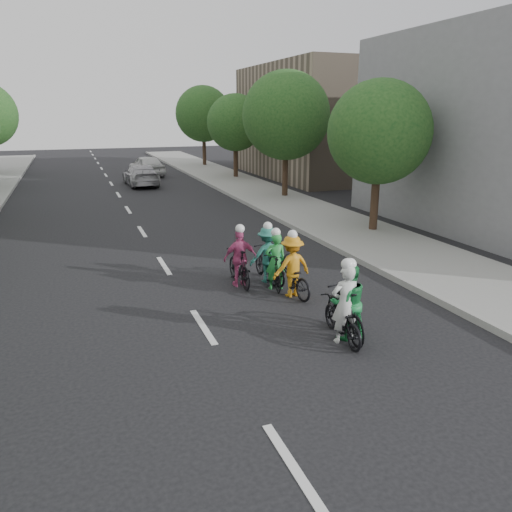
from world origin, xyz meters
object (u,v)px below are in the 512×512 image
cyclist_1 (291,272)px  cyclist_2 (343,314)px  follow_car_lead (141,175)px  cyclist_3 (267,258)px  cyclist_0 (347,308)px  cyclist_5 (240,263)px  follow_car_trail (147,166)px  cyclist_4 (275,267)px

cyclist_1 → cyclist_2: (-0.09, -2.90, -0.07)m
cyclist_1 → follow_car_lead: 22.24m
cyclist_3 → cyclist_2: bearing=91.4°
cyclist_0 → cyclist_2: (-0.15, -0.12, -0.09)m
cyclist_1 → cyclist_5: 1.60m
cyclist_0 → cyclist_5: (-1.09, 4.02, -0.03)m
cyclist_0 → cyclist_3: (-0.24, 4.07, -0.00)m
cyclist_3 → follow_car_trail: size_ratio=0.39×
cyclist_4 → cyclist_3: bearing=-82.3°
cyclist_5 → follow_car_trail: (1.26, 26.18, 0.11)m
cyclist_2 → cyclist_5: cyclist_2 is taller
cyclist_2 → cyclist_3: cyclist_2 is taller
cyclist_0 → cyclist_4: size_ratio=1.10×
cyclist_5 → follow_car_lead: size_ratio=0.38×
follow_car_trail → cyclist_2: bearing=80.6°
cyclist_1 → cyclist_5: cyclist_1 is taller
cyclist_5 → cyclist_2: bearing=102.6°
cyclist_2 → follow_car_lead: 25.14m
cyclist_5 → cyclist_4: bearing=145.8°
cyclist_3 → follow_car_lead: 20.95m
cyclist_5 → follow_car_lead: (0.12, 20.99, 0.03)m
follow_car_trail → follow_car_lead: bearing=68.9°
cyclist_0 → follow_car_lead: bearing=-82.4°
cyclist_2 → cyclist_3: (-0.09, 4.19, 0.09)m
cyclist_4 → follow_car_lead: bearing=-79.2°
cyclist_1 → cyclist_2: 2.90m
follow_car_lead → cyclist_0: bearing=90.3°
cyclist_4 → cyclist_5: size_ratio=0.97×
follow_car_lead → cyclist_5: bearing=87.7°
cyclist_0 → cyclist_4: 3.46m
cyclist_4 → cyclist_1: bearing=115.1°
cyclist_5 → follow_car_trail: 26.21m
follow_car_lead → cyclist_3: bearing=90.0°
cyclist_4 → cyclist_2: bearing=100.7°
cyclist_1 → cyclist_2: cyclist_2 is taller
cyclist_0 → cyclist_1: 2.78m
cyclist_2 → cyclist_4: bearing=-83.9°
cyclist_0 → follow_car_lead: size_ratio=0.40×
cyclist_2 → cyclist_5: 4.24m
cyclist_0 → cyclist_3: bearing=-81.2°
cyclist_4 → follow_car_lead: (-0.71, 21.55, 0.09)m
cyclist_3 → follow_car_trail: cyclist_3 is taller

